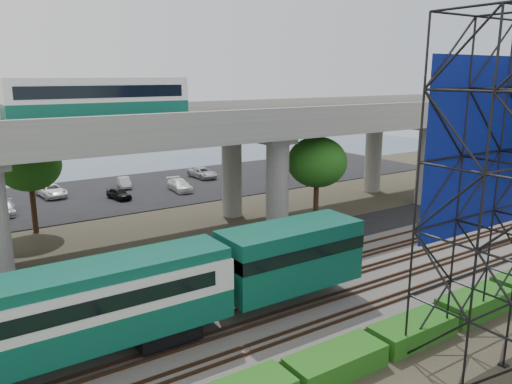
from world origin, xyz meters
TOP-DOWN VIEW (x-y plane):
  - ground at (0.00, 0.00)m, footprint 140.00×140.00m
  - ballast_bed at (0.00, 2.00)m, footprint 90.00×12.00m
  - service_road at (0.00, 10.50)m, footprint 90.00×5.00m
  - parking_lot at (0.00, 34.00)m, footprint 90.00×18.00m
  - harbor_water at (0.00, 56.00)m, footprint 140.00×40.00m
  - rail_tracks at (0.00, 2.00)m, footprint 90.00×9.52m
  - commuter_train at (-8.59, 2.00)m, footprint 29.30×3.06m
  - overpass at (-0.18, 16.00)m, footprint 80.00×12.00m
  - hedge_strip at (1.01, -4.30)m, footprint 34.60×1.80m
  - trees at (-4.67, 16.17)m, footprint 40.94×16.94m
  - parked_cars at (0.59, 33.73)m, footprint 34.93×9.73m

SIDE VIEW (x-z plane):
  - ground at x=0.00m, z-range 0.00..0.00m
  - harbor_water at x=0.00m, z-range 0.00..0.03m
  - service_road at x=0.00m, z-range 0.00..0.08m
  - parking_lot at x=0.00m, z-range 0.00..0.08m
  - ballast_bed at x=0.00m, z-range 0.00..0.20m
  - rail_tracks at x=0.00m, z-range 0.20..0.36m
  - hedge_strip at x=1.01m, z-range -0.04..1.16m
  - parked_cars at x=0.59m, z-range 0.05..1.35m
  - commuter_train at x=-8.59m, z-range 0.73..5.03m
  - trees at x=-4.67m, z-range 1.73..9.42m
  - overpass at x=-0.18m, z-range 2.01..14.41m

